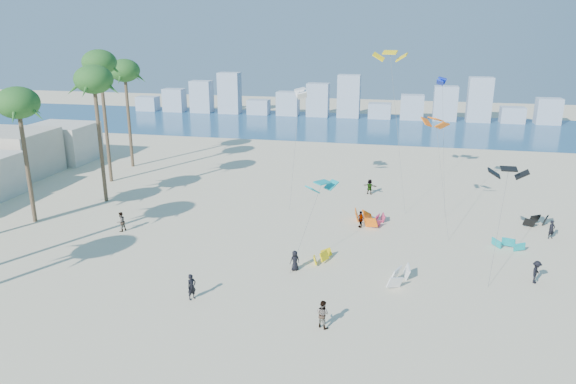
# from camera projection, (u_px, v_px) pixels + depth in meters

# --- Properties ---
(ground) EXTENTS (220.00, 220.00, 0.00)m
(ground) POSITION_uv_depth(u_px,v_px,m) (182.00, 341.00, 31.68)
(ground) COLOR beige
(ground) RESTS_ON ground
(ocean) EXTENTS (220.00, 220.00, 0.00)m
(ocean) POSITION_uv_depth(u_px,v_px,m) (335.00, 126.00, 98.91)
(ocean) COLOR navy
(ocean) RESTS_ON ground
(kitesurfer_near) EXTENTS (0.72, 0.79, 1.82)m
(kitesurfer_near) POSITION_uv_depth(u_px,v_px,m) (192.00, 287.00, 36.22)
(kitesurfer_near) COLOR black
(kitesurfer_near) RESTS_ON ground
(kitesurfer_mid) EXTENTS (1.09, 1.01, 1.79)m
(kitesurfer_mid) POSITION_uv_depth(u_px,v_px,m) (323.00, 314.00, 32.86)
(kitesurfer_mid) COLOR gray
(kitesurfer_mid) RESTS_ON ground
(kitesurfers_far) EXTENTS (38.26, 21.36, 1.81)m
(kitesurfers_far) POSITION_uv_depth(u_px,v_px,m) (353.00, 225.00, 47.69)
(kitesurfers_far) COLOR black
(kitesurfers_far) RESTS_ON ground
(grounded_kites) EXTENTS (20.35, 17.46, 1.09)m
(grounded_kites) POSITION_uv_depth(u_px,v_px,m) (415.00, 236.00, 46.01)
(grounded_kites) COLOR yellow
(grounded_kites) RESTS_ON ground
(flying_kites) EXTENTS (32.32, 21.59, 15.85)m
(flying_kites) POSITION_uv_depth(u_px,v_px,m) (415.00, 113.00, 48.51)
(flying_kites) COLOR #0D98A0
(flying_kites) RESTS_ON ground
(palm_row) EXTENTS (10.31, 44.80, 15.64)m
(palm_row) POSITION_uv_depth(u_px,v_px,m) (20.00, 91.00, 47.31)
(palm_row) COLOR brown
(palm_row) RESTS_ON ground
(distant_skyline) EXTENTS (85.00, 3.00, 8.40)m
(distant_skyline) POSITION_uv_depth(u_px,v_px,m) (336.00, 101.00, 107.56)
(distant_skyline) COLOR #9EADBF
(distant_skyline) RESTS_ON ground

